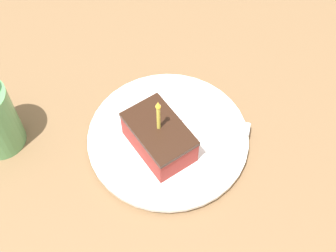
# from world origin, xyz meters

# --- Properties ---
(ground_plane) EXTENTS (2.40, 2.40, 0.04)m
(ground_plane) POSITION_xyz_m (0.00, 0.00, -0.02)
(ground_plane) COLOR brown
(ground_plane) RESTS_ON ground
(plate) EXTENTS (0.27, 0.27, 0.02)m
(plate) POSITION_xyz_m (0.01, -0.01, 0.01)
(plate) COLOR white
(plate) RESTS_ON ground_plane
(cake_slice) EXTENTS (0.07, 0.12, 0.12)m
(cake_slice) POSITION_xyz_m (0.04, 0.00, 0.05)
(cake_slice) COLOR #99332D
(cake_slice) RESTS_ON plate
(fork) EXTENTS (0.13, 0.13, 0.00)m
(fork) POSITION_xyz_m (-0.06, 0.01, 0.02)
(fork) COLOR silver
(fork) RESTS_ON plate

